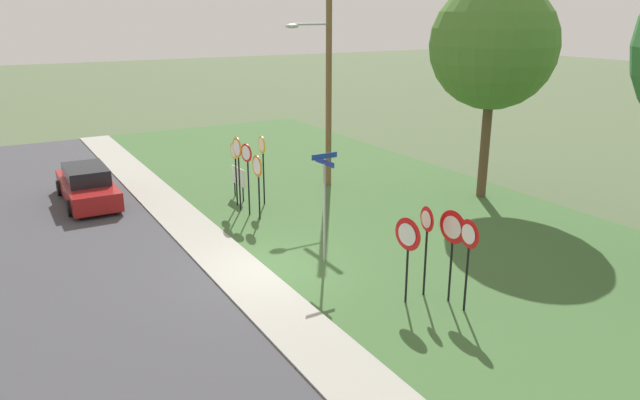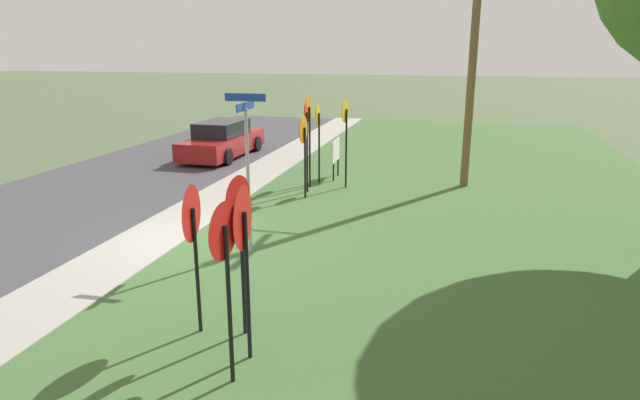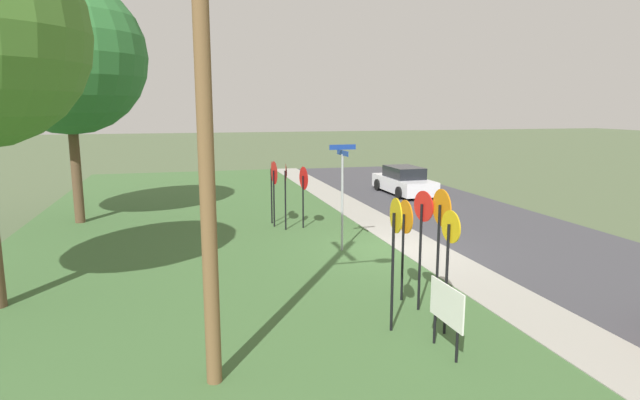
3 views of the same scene
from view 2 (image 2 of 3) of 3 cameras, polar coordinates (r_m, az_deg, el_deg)
ground_plane at (r=12.27m, az=-13.87°, el=-4.26°), size 160.00×160.00×0.00m
road_asphalt at (r=15.08m, az=-30.21°, el=-2.23°), size 44.00×6.40×0.01m
sidewalk_strip at (r=12.64m, az=-17.09°, el=-3.76°), size 44.00×1.60×0.06m
grass_median at (r=10.90m, az=15.42°, el=-6.80°), size 44.00×12.00×0.04m
stop_sign_near_left at (r=14.89m, az=-1.72°, el=6.44°), size 0.75×0.09×2.29m
stop_sign_near_right at (r=16.06m, az=2.70°, el=7.90°), size 0.67×0.11×2.62m
stop_sign_far_left at (r=15.49m, az=-1.47°, el=7.51°), size 0.64×0.14×2.59m
stop_sign_far_center at (r=16.08m, az=-1.20°, el=8.26°), size 0.74×0.09×2.71m
stop_sign_far_right at (r=16.68m, az=-0.19°, el=7.62°), size 0.62×0.11×2.41m
yield_sign_near_left at (r=7.82m, az=-13.33°, el=-2.55°), size 0.82×0.16×2.23m
yield_sign_near_right at (r=6.49m, az=-10.04°, el=-5.30°), size 0.71×0.11×2.34m
yield_sign_far_left at (r=7.61m, az=-8.54°, el=-2.00°), size 0.64×0.13×2.37m
yield_sign_far_right at (r=6.96m, az=-8.11°, el=-3.35°), size 0.84×0.13×2.39m
street_name_post at (r=10.77m, az=-7.63°, el=4.03°), size 0.96×0.82×3.22m
utility_pole at (r=16.70m, az=15.61°, el=17.86°), size 2.10×2.02×9.01m
notice_board at (r=17.41m, az=1.68°, el=5.00°), size 1.10×0.07×1.25m
parked_hatchback_near at (r=21.53m, az=-10.20°, el=6.19°), size 4.69×1.93×1.39m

